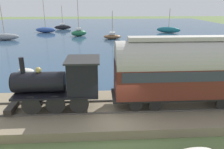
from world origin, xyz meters
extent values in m
plane|color=#607542|center=(0.00, 0.00, 0.00)|extent=(200.00, 200.00, 0.00)
cube|color=#2D4760|center=(44.55, 0.00, 0.00)|extent=(80.00, 80.00, 0.01)
cube|color=#84755B|center=(1.47, 0.00, 0.27)|extent=(5.57, 56.00, 0.54)
cube|color=#4C4742|center=(0.62, 0.00, 0.60)|extent=(0.07, 54.88, 0.12)
cube|color=#4C4742|center=(2.32, 0.00, 0.60)|extent=(0.07, 54.88, 0.12)
cylinder|color=black|center=(0.62, 2.24, 1.23)|extent=(0.12, 1.14, 1.14)
cylinder|color=black|center=(2.32, 2.24, 1.23)|extent=(0.12, 1.14, 1.14)
cylinder|color=black|center=(0.62, 3.64, 1.23)|extent=(0.12, 1.14, 1.14)
cylinder|color=black|center=(2.32, 3.64, 1.23)|extent=(0.12, 1.14, 1.14)
cylinder|color=black|center=(0.62, 5.04, 1.23)|extent=(0.12, 1.14, 1.14)
cylinder|color=black|center=(2.32, 5.04, 1.23)|extent=(0.12, 1.14, 1.14)
cube|color=black|center=(1.47, 3.64, 1.70)|extent=(2.20, 5.08, 0.12)
cylinder|color=black|center=(1.47, 4.66, 2.38)|extent=(1.25, 3.05, 1.25)
cylinder|color=black|center=(1.47, 6.22, 2.38)|extent=(1.18, 0.08, 1.18)
cylinder|color=black|center=(1.47, 5.57, 3.47)|extent=(0.29, 0.29, 0.93)
sphere|color=tan|center=(1.47, 4.66, 3.14)|extent=(0.36, 0.36, 0.36)
cube|color=black|center=(1.47, 1.99, 2.73)|extent=(2.10, 1.78, 1.95)
cube|color=#282828|center=(1.47, 1.99, 3.75)|extent=(2.30, 2.02, 0.10)
cube|color=#2D2823|center=(1.47, 6.43, 0.84)|extent=(2.00, 0.44, 0.32)
cylinder|color=black|center=(0.62, -6.57, 1.04)|extent=(0.12, 0.76, 0.76)
cylinder|color=black|center=(2.32, -6.57, 1.04)|extent=(0.12, 0.76, 0.76)
cylinder|color=black|center=(0.62, -2.35, 1.04)|extent=(0.12, 0.76, 0.76)
cylinder|color=black|center=(2.32, -2.35, 1.04)|extent=(0.12, 0.76, 0.76)
cylinder|color=black|center=(0.62, -1.17, 1.04)|extent=(0.12, 0.76, 0.76)
cylinder|color=black|center=(2.32, -1.17, 1.04)|extent=(0.12, 0.76, 0.76)
cube|color=black|center=(1.47, -4.46, 1.35)|extent=(2.06, 9.39, 0.16)
cube|color=#5B2319|center=(1.47, -4.46, 2.53)|extent=(2.29, 9.01, 2.20)
cube|color=#2D333D|center=(1.47, -4.46, 2.92)|extent=(2.32, 8.45, 0.62)
cylinder|color=#B2ADA3|center=(1.47, -4.46, 3.63)|extent=(2.41, 9.01, 2.41)
cube|color=#B2ADA3|center=(1.47, -4.46, 4.95)|extent=(0.80, 7.51, 0.24)
ellipsoid|color=#335199|center=(41.99, 13.54, 0.65)|extent=(2.41, 5.05, 1.28)
cylinder|color=#9E8460|center=(41.99, 13.54, 5.31)|extent=(0.10, 0.10, 8.03)
ellipsoid|color=#236B42|center=(36.04, 5.22, 0.63)|extent=(2.40, 3.59, 1.24)
cylinder|color=#9E8460|center=(36.04, 5.22, 4.81)|extent=(0.10, 0.10, 7.12)
cube|color=silver|center=(36.04, 5.22, 1.48)|extent=(1.11, 1.21, 0.45)
ellipsoid|color=#1E707A|center=(39.79, -15.39, 0.70)|extent=(3.23, 5.35, 1.38)
cylinder|color=#9E8460|center=(39.79, -15.39, 3.46)|extent=(0.10, 0.10, 4.13)
ellipsoid|color=black|center=(48.18, 10.44, 0.56)|extent=(1.98, 4.49, 1.10)
cylinder|color=#9E8460|center=(48.18, 10.44, 3.58)|extent=(0.10, 0.10, 4.94)
cube|color=silver|center=(48.18, 10.44, 1.33)|extent=(0.89, 1.42, 0.45)
ellipsoid|color=gray|center=(31.65, 18.90, 0.64)|extent=(1.61, 5.34, 1.27)
cylinder|color=#9E8460|center=(31.65, 18.90, 4.92)|extent=(0.10, 0.10, 7.30)
ellipsoid|color=brown|center=(31.83, -1.67, 0.45)|extent=(2.03, 3.55, 0.89)
cylinder|color=#9E8460|center=(31.83, -1.67, 3.12)|extent=(0.10, 0.10, 4.45)
cube|color=silver|center=(31.83, -1.67, 1.12)|extent=(1.13, 1.11, 0.45)
ellipsoid|color=silver|center=(7.74, 7.71, 0.26)|extent=(1.46, 2.23, 0.50)
ellipsoid|color=beige|center=(8.09, -4.75, 0.19)|extent=(2.81, 2.07, 0.37)
ellipsoid|color=beige|center=(9.69, 3.02, 0.19)|extent=(0.88, 2.39, 0.36)
ellipsoid|color=beige|center=(10.91, 8.61, 0.22)|extent=(1.76, 2.17, 0.42)
camera|label=1|loc=(-11.22, 1.01, 7.03)|focal=35.00mm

